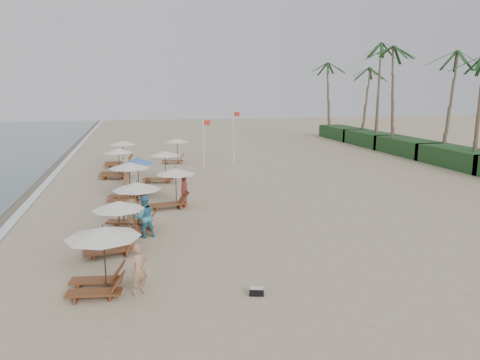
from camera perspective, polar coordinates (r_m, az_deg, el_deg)
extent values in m
plane|color=tan|center=(20.29, 1.83, -7.61)|extent=(160.00, 160.00, 0.00)
cube|color=#6B5E4C|center=(30.21, -27.25, -2.49)|extent=(3.20, 140.00, 0.01)
cube|color=white|center=(29.91, -24.83, -2.39)|extent=(0.50, 140.00, 0.02)
cube|color=#193D1C|center=(43.05, 25.82, 2.54)|extent=(3.20, 8.00, 1.60)
cube|color=#193D1C|center=(49.04, 20.35, 3.93)|extent=(3.20, 8.00, 1.60)
cube|color=#193D1C|center=(55.39, 16.09, 4.99)|extent=(3.20, 8.00, 1.60)
cube|color=#193D1C|center=(62.01, 12.72, 5.80)|extent=(3.20, 8.00, 1.60)
cylinder|color=brown|center=(41.41, 27.75, 7.22)|extent=(0.36, 0.36, 9.00)
cylinder|color=brown|center=(45.99, 24.41, 8.31)|extent=(0.36, 0.36, 9.80)
cylinder|color=brown|center=(49.23, 19.06, 9.31)|extent=(0.36, 0.36, 10.60)
cylinder|color=brown|center=(54.14, 16.96, 10.00)|extent=(0.36, 0.36, 11.40)
cylinder|color=brown|center=(59.15, 15.12, 9.02)|extent=(0.36, 0.36, 9.00)
cylinder|color=brown|center=(63.00, 11.41, 9.68)|extent=(0.36, 0.36, 9.80)
cylinder|color=black|center=(15.72, -16.61, -9.70)|extent=(0.05, 0.05, 2.16)
cone|color=white|center=(15.40, -16.82, -6.29)|extent=(2.45, 2.45, 0.35)
cylinder|color=black|center=(19.38, -14.90, -5.73)|extent=(0.05, 0.05, 2.06)
cone|color=white|center=(19.13, -15.04, -3.07)|extent=(2.13, 2.13, 0.35)
cylinder|color=black|center=(21.85, -12.74, -3.38)|extent=(0.05, 0.05, 2.27)
cone|color=white|center=(21.61, -12.86, -0.73)|extent=(2.28, 2.28, 0.35)
cylinder|color=black|center=(27.44, -13.66, -0.35)|extent=(0.05, 0.05, 2.32)
cone|color=white|center=(27.25, -13.77, 1.82)|extent=(2.38, 2.38, 0.35)
cylinder|color=black|center=(29.43, -12.65, 0.41)|extent=(0.05, 0.05, 2.25)
cone|color=#3E71B7|center=(29.25, -12.74, 2.39)|extent=(2.14, 2.14, 0.35)
cylinder|color=black|center=(35.21, -14.92, 2.02)|extent=(0.05, 0.05, 2.16)
cone|color=white|center=(35.06, -15.00, 3.60)|extent=(2.14, 2.14, 0.35)
cylinder|color=black|center=(40.12, -14.48, 3.17)|extent=(0.05, 0.05, 2.17)
cone|color=white|center=(40.00, -14.55, 4.56)|extent=(2.29, 2.29, 0.35)
cylinder|color=black|center=(25.89, -8.03, -1.03)|extent=(0.05, 0.05, 2.15)
cone|color=white|center=(25.69, -8.09, 1.09)|extent=(2.24, 2.24, 0.35)
cylinder|color=black|center=(33.04, -9.35, 1.64)|extent=(0.05, 0.05, 2.15)
cone|color=white|center=(32.89, -9.41, 3.32)|extent=(2.24, 2.24, 0.35)
cylinder|color=black|center=(41.26, -7.88, 3.63)|extent=(0.05, 0.05, 2.15)
cone|color=white|center=(41.14, -7.92, 4.97)|extent=(2.24, 2.24, 0.35)
imported|color=tan|center=(15.31, -12.57, -10.91)|extent=(0.76, 0.71, 1.74)
imported|color=teal|center=(20.93, -11.94, -4.51)|extent=(1.09, 0.95, 1.91)
imported|color=olive|center=(21.37, -13.42, -4.46)|extent=(1.30, 1.20, 1.76)
imported|color=#C95150|center=(25.88, -7.01, -1.40)|extent=(0.76, 1.14, 1.80)
imported|color=tan|center=(31.92, -14.03, 0.87)|extent=(0.96, 1.10, 1.89)
cube|color=black|center=(15.23, 2.10, -13.86)|extent=(0.51, 0.35, 0.23)
cube|color=silver|center=(15.17, 2.11, -13.43)|extent=(0.49, 0.33, 0.04)
cylinder|color=silver|center=(38.17, -4.58, 4.63)|extent=(0.08, 0.08, 4.21)
cube|color=red|center=(38.05, -4.20, 7.19)|extent=(0.55, 0.02, 0.40)
cylinder|color=silver|center=(39.91, -0.82, 5.40)|extent=(0.08, 0.08, 4.81)
cube|color=red|center=(39.81, -0.43, 8.27)|extent=(0.55, 0.02, 0.40)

